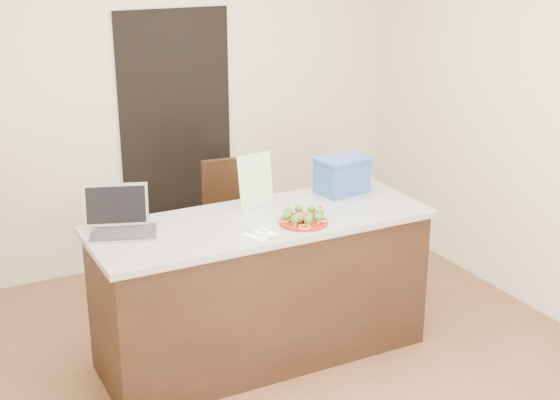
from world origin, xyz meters
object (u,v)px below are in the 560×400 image
yogurt_bottle (321,212)px  chair (239,220)px  plate (303,221)px  blue_box (342,175)px  napkin (260,234)px  laptop (120,220)px  island (262,288)px

yogurt_bottle → chair: bearing=95.4°
plate → blue_box: (0.50, 0.38, 0.11)m
napkin → chair: chair is taller
chair → blue_box: bearing=-49.8°
laptop → blue_box: size_ratio=1.22×
plate → yogurt_bottle: (0.15, 0.05, 0.02)m
napkin → blue_box: blue_box is taller
plate → blue_box: blue_box is taller
island → laptop: bearing=167.3°
blue_box → plate: bearing=-150.0°
plate → yogurt_bottle: yogurt_bottle is taller
island → chair: chair is taller
laptop → chair: 1.32m
plate → yogurt_bottle: bearing=17.9°
napkin → chair: bearing=72.0°
island → chair: size_ratio=2.03×
plate → chair: size_ratio=0.29×
island → napkin: bearing=-117.0°
plate → laptop: laptop is taller
napkin → yogurt_bottle: size_ratio=2.14×
island → napkin: (-0.12, -0.23, 0.46)m
plate → chair: 1.11m
plate → napkin: (-0.30, -0.05, -0.01)m
napkin → laptop: laptop is taller
island → plate: bearing=-44.6°
island → blue_box: blue_box is taller
laptop → plate: bearing=-0.7°
island → plate: size_ratio=7.02×
island → chair: 0.90m
yogurt_bottle → laptop: 1.19m
napkin → chair: size_ratio=0.14×
laptop → chair: (1.05, 0.68, -0.42)m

